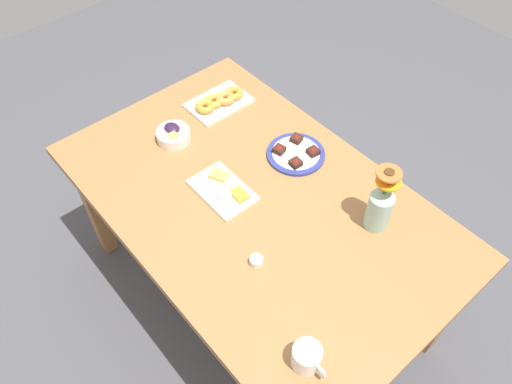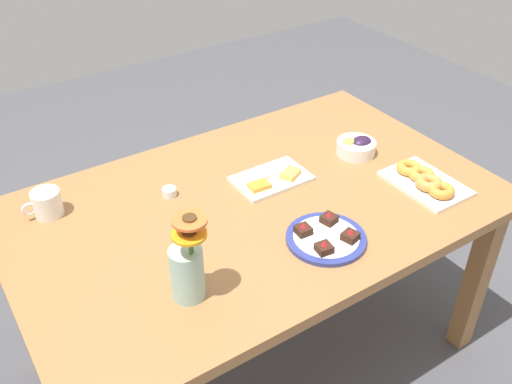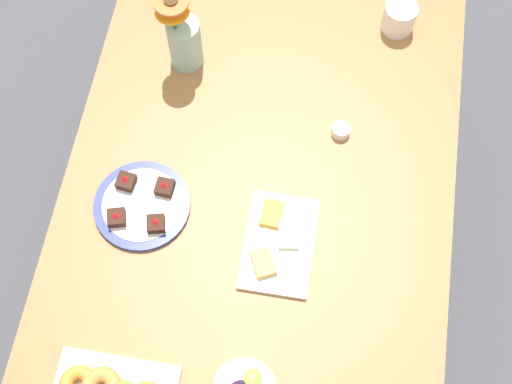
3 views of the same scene
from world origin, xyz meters
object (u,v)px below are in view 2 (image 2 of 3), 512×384
Objects in this scene: coffee_mug at (47,203)px; grape_bowl at (356,146)px; dining_table at (256,222)px; flower_vase at (187,269)px; croissant_platter at (425,181)px; jam_cup_honey at (169,192)px; cheese_platter at (271,178)px; dessert_plate at (326,238)px.

grape_bowl is (-1.08, 0.26, -0.01)m from coffee_mug.
dining_table is 0.50m from flower_vase.
croissant_platter reaches higher than jam_cup_honey.
coffee_mug is 0.49× the size of cheese_platter.
dessert_plate is 0.46m from flower_vase.
dessert_plate is 0.90× the size of flower_vase.
dining_table is 5.71× the size of croissant_platter.
croissant_platter is 0.87m from jam_cup_honey.
dining_table is 10.99× the size of grape_bowl.
grape_bowl is at bearing 166.63° from coffee_mug.
jam_cup_honey is at bearing -19.17° from cheese_platter.
jam_cup_honey is (0.34, -0.12, 0.00)m from cheese_platter.
jam_cup_honey is at bearing 162.28° from coffee_mug.
cheese_platter is 5.42× the size of jam_cup_honey.
cheese_platter reaches higher than jam_cup_honey.
dining_table is at bearing 152.51° from coffee_mug.
dessert_plate reaches higher than dining_table.
cheese_platter is 0.53m from croissant_platter.
coffee_mug is at bearing -69.69° from flower_vase.
coffee_mug is 0.89m from dessert_plate.
flower_vase reaches higher than cheese_platter.
jam_cup_honey reaches higher than dining_table.
flower_vase is at bearing 70.36° from jam_cup_honey.
croissant_platter is at bearing 154.13° from coffee_mug.
dessert_plate is at bearing 103.91° from dining_table.
grape_bowl reaches higher than dessert_plate.
cheese_platter is at bearing -36.42° from croissant_platter.
dining_table is 5.90× the size of flower_vase.
jam_cup_honey is at bearing -29.49° from croissant_platter.
jam_cup_honey is (0.22, -0.19, 0.10)m from dining_table.
coffee_mug is at bearing -25.87° from croissant_platter.
flower_vase is at bearing 1.18° from croissant_platter.
croissant_platter is at bearing 150.51° from jam_cup_honey.
jam_cup_honey is at bearing -58.17° from dessert_plate.
cheese_platter is 0.93× the size of croissant_platter.
dining_table is 6.54× the size of dessert_plate.
croissant_platter is at bearing -174.95° from dessert_plate.
dining_table is 33.33× the size of jam_cup_honey.
grape_bowl is 0.54× the size of flower_vase.
croissant_platter is (-0.42, 0.31, 0.01)m from cheese_platter.
flower_vase reaches higher than coffee_mug.
coffee_mug is at bearing -41.66° from dessert_plate.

